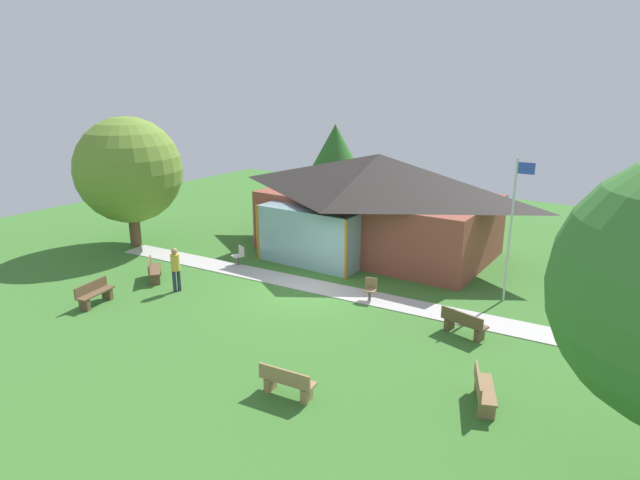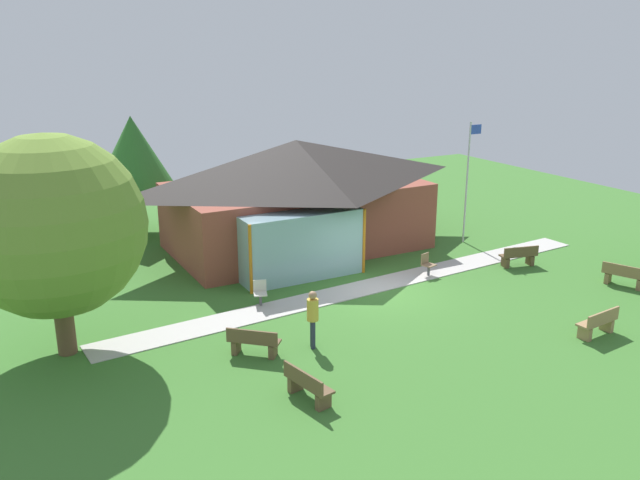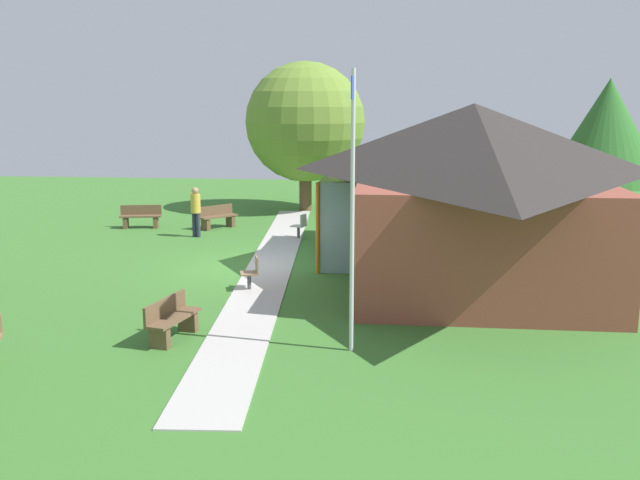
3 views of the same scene
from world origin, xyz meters
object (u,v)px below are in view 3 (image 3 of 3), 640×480
tree_west_hedge (305,122)px  bench_mid_right (172,320)px  tree_behind_pavilion_left (607,132)px  flagpole (352,200)px  pavilion (465,185)px  visitor_strolling_lawn (196,208)px  bench_front_left (141,217)px  patio_chair_lawn_spare (252,274)px  bench_mid_left (217,218)px  patio_chair_west (300,227)px

tree_west_hedge → bench_mid_right: bearing=-2.0°
bench_mid_right → tree_behind_pavilion_left: 17.04m
bench_mid_right → tree_behind_pavilion_left: tree_behind_pavilion_left is taller
tree_west_hedge → flagpole: bearing=10.1°
pavilion → visitor_strolling_lawn: (-3.90, -8.80, -1.38)m
pavilion → flagpole: 7.46m
pavilion → bench_mid_right: bearing=-43.8°
bench_front_left → patio_chair_lawn_spare: patio_chair_lawn_spare is taller
bench_front_left → tree_west_hedge: bearing=-150.4°
bench_mid_left → tree_behind_pavilion_left: size_ratio=0.26×
flagpole → tree_behind_pavilion_left: tree_behind_pavilion_left is taller
flagpole → patio_chair_west: 11.45m
visitor_strolling_lawn → tree_west_hedge: size_ratio=0.28×
bench_mid_right → patio_chair_west: bearing=-173.1°
pavilion → visitor_strolling_lawn: size_ratio=6.52×
bench_mid_right → tree_behind_pavilion_left: bearing=149.6°
tree_behind_pavilion_left → pavilion: bearing=-43.6°
pavilion → bench_mid_left: (-5.62, -8.47, -2.00)m
pavilion → bench_front_left: 12.71m
visitor_strolling_lawn → patio_chair_west: bearing=23.8°
bench_front_left → tree_west_hedge: size_ratio=0.25×
pavilion → tree_behind_pavilion_left: (-5.48, 5.21, 1.22)m
flagpole → tree_west_hedge: bearing=-169.9°
patio_chair_lawn_spare → bench_front_left: bearing=19.8°
patio_chair_lawn_spare → patio_chair_west: size_ratio=1.00×
flagpole → visitor_strolling_lawn: (-10.83, -6.08, -1.92)m
bench_front_left → visitor_strolling_lawn: size_ratio=0.89×
flagpole → patio_chair_west: bearing=-167.4°
pavilion → visitor_strolling_lawn: bearing=-113.9°
patio_chair_lawn_spare → tree_behind_pavilion_left: (-8.26, 10.70, 3.20)m
bench_front_left → tree_west_hedge: (-4.83, 5.58, 3.35)m
bench_mid_left → patio_chair_lawn_spare: size_ratio=1.64×
bench_mid_right → patio_chair_west: patio_chair_west is taller
bench_mid_left → tree_behind_pavilion_left: bearing=131.5°
tree_west_hedge → tree_behind_pavilion_left: size_ratio=1.16×
patio_chair_west → visitor_strolling_lawn: bearing=110.9°
patio_chair_lawn_spare → flagpole: bearing=-162.1°
flagpole → bench_mid_left: 14.04m
bench_mid_left → patio_chair_lawn_spare: bearing=61.7°
tree_behind_pavilion_left → bench_front_left: bearing=-89.7°
flagpole → patio_chair_lawn_spare: flagpole is taller
patio_chair_west → tree_behind_pavilion_left: tree_behind_pavilion_left is taller
visitor_strolling_lawn → bench_mid_right: bearing=-54.1°
visitor_strolling_lawn → tree_west_hedge: bearing=87.1°
pavilion → tree_west_hedge: tree_west_hedge is taller
bench_front_left → tree_behind_pavilion_left: bearing=169.1°
pavilion → tree_behind_pavilion_left: tree_behind_pavilion_left is taller
pavilion → patio_chair_lawn_spare: (2.78, -5.48, -1.99)m
visitor_strolling_lawn → tree_behind_pavilion_left: tree_behind_pavilion_left is taller
flagpole → tree_west_hedge: (-17.16, -3.04, 0.81)m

